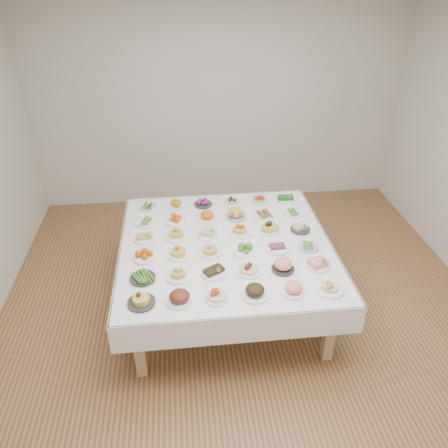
{
  "coord_description": "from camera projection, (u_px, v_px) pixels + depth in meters",
  "views": [
    {
      "loc": [
        -0.57,
        -3.29,
        3.14
      ],
      "look_at": [
        -0.17,
        0.32,
        0.88
      ],
      "focal_mm": 35.0,
      "sensor_mm": 36.0,
      "label": 1
    }
  ],
  "objects": [
    {
      "name": "dish_29",
      "position": [
        293.0,
        213.0,
        4.68
      ],
      "size": [
        0.19,
        0.19,
        0.05
      ],
      "color": "white",
      "rests_on": "display_table"
    },
    {
      "name": "dish_3",
      "position": [
        255.0,
        290.0,
        3.54
      ],
      "size": [
        0.22,
        0.22,
        0.13
      ],
      "color": "white",
      "rests_on": "display_table"
    },
    {
      "name": "dish_22",
      "position": [
        270.0,
        227.0,
        4.37
      ],
      "size": [
        0.2,
        0.2,
        0.12
      ],
      "color": "white",
      "rests_on": "display_table"
    },
    {
      "name": "dish_17",
      "position": [
        308.0,
        247.0,
        4.14
      ],
      "size": [
        0.19,
        0.19,
        0.04
      ],
      "color": "#4C66B2",
      "rests_on": "display_table"
    },
    {
      "name": "dish_12",
      "position": [
        145.0,
        255.0,
        3.98
      ],
      "size": [
        0.2,
        0.2,
        0.09
      ],
      "color": "white",
      "rests_on": "display_table"
    },
    {
      "name": "dish_20",
      "position": [
        208.0,
        233.0,
        4.31
      ],
      "size": [
        0.2,
        0.2,
        0.09
      ],
      "color": "white",
      "rests_on": "display_table"
    },
    {
      "name": "dish_9",
      "position": [
        249.0,
        267.0,
        3.81
      ],
      "size": [
        0.22,
        0.22,
        0.12
      ],
      "color": "white",
      "rests_on": "display_table"
    },
    {
      "name": "dish_23",
      "position": [
        300.0,
        228.0,
        4.4
      ],
      "size": [
        0.19,
        0.19,
        0.08
      ],
      "color": "#2D2A28",
      "rests_on": "display_table"
    },
    {
      "name": "display_table",
      "position": [
        226.0,
        250.0,
        4.25
      ],
      "size": [
        2.03,
        2.03,
        0.75
      ],
      "color": "white",
      "rests_on": "ground"
    },
    {
      "name": "dish_10",
      "position": [
        283.0,
        265.0,
        3.83
      ],
      "size": [
        0.2,
        0.2,
        0.12
      ],
      "color": "#2D2A28",
      "rests_on": "display_table"
    },
    {
      "name": "dish_0",
      "position": [
        141.0,
        299.0,
        3.47
      ],
      "size": [
        0.22,
        0.22,
        0.12
      ],
      "color": "#2D2A28",
      "rests_on": "display_table"
    },
    {
      "name": "dish_28",
      "position": [
        264.0,
        215.0,
        4.64
      ],
      "size": [
        0.21,
        0.21,
        0.05
      ],
      "color": "white",
      "rests_on": "display_table"
    },
    {
      "name": "dish_6",
      "position": [
        143.0,
        277.0,
        3.74
      ],
      "size": [
        0.24,
        0.22,
        0.06
      ],
      "color": "#2D2A28",
      "rests_on": "display_table"
    },
    {
      "name": "dish_24",
      "position": [
        146.0,
        222.0,
        4.52
      ],
      "size": [
        0.23,
        0.23,
        0.05
      ],
      "color": "white",
      "rests_on": "display_table"
    },
    {
      "name": "dish_16",
      "position": [
        277.0,
        246.0,
        4.12
      ],
      "size": [
        0.23,
        0.23,
        0.09
      ],
      "color": "white",
      "rests_on": "display_table"
    },
    {
      "name": "dish_4",
      "position": [
        294.0,
        288.0,
        3.58
      ],
      "size": [
        0.2,
        0.2,
        0.11
      ],
      "color": "white",
      "rests_on": "display_table"
    },
    {
      "name": "dish_21",
      "position": [
        240.0,
        229.0,
        4.33
      ],
      "size": [
        0.21,
        0.21,
        0.12
      ],
      "color": "white",
      "rests_on": "display_table"
    },
    {
      "name": "dish_30",
      "position": [
        148.0,
        207.0,
        4.78
      ],
      "size": [
        0.2,
        0.2,
        0.05
      ],
      "color": "white",
      "rests_on": "display_table"
    },
    {
      "name": "dish_35",
      "position": [
        286.0,
        198.0,
        4.92
      ],
      "size": [
        0.2,
        0.2,
        0.09
      ],
      "color": "white",
      "rests_on": "display_table"
    },
    {
      "name": "dish_8",
      "position": [
        214.0,
        270.0,
        3.8
      ],
      "size": [
        0.22,
        0.22,
        0.1
      ],
      "color": "white",
      "rests_on": "display_table"
    },
    {
      "name": "room_envelope",
      "position": [
        249.0,
        143.0,
        3.52
      ],
      "size": [
        5.02,
        5.02,
        2.81
      ],
      "color": "#986A3F",
      "rests_on": "ground"
    },
    {
      "name": "dish_18",
      "position": [
        145.0,
        237.0,
        4.25
      ],
      "size": [
        0.2,
        0.2,
        0.08
      ],
      "color": "white",
      "rests_on": "display_table"
    },
    {
      "name": "dish_26",
      "position": [
        207.0,
        215.0,
        4.56
      ],
      "size": [
        0.22,
        0.22,
        0.12
      ],
      "color": "white",
      "rests_on": "display_table"
    },
    {
      "name": "dish_15",
      "position": [
        244.0,
        249.0,
        4.07
      ],
      "size": [
        0.2,
        0.2,
        0.09
      ],
      "color": "white",
      "rests_on": "display_table"
    },
    {
      "name": "dish_34",
      "position": [
        260.0,
        198.0,
        4.89
      ],
      "size": [
        0.2,
        0.2,
        0.12
      ],
      "color": "white",
      "rests_on": "display_table"
    },
    {
      "name": "dish_5",
      "position": [
        330.0,
        286.0,
        3.6
      ],
      "size": [
        0.23,
        0.23,
        0.12
      ],
      "color": "white",
      "rests_on": "display_table"
    },
    {
      "name": "dish_11",
      "position": [
        318.0,
        263.0,
        3.88
      ],
      "size": [
        0.21,
        0.21,
        0.1
      ],
      "color": "white",
      "rests_on": "display_table"
    },
    {
      "name": "dish_13",
      "position": [
        178.0,
        252.0,
        4.01
      ],
      "size": [
        0.2,
        0.2,
        0.11
      ],
      "color": "white",
      "rests_on": "display_table"
    },
    {
      "name": "dish_31",
      "position": [
        176.0,
        203.0,
        4.81
      ],
      "size": [
        0.21,
        0.21,
        0.09
      ],
      "color": "white",
      "rests_on": "display_table"
    },
    {
      "name": "dish_1",
      "position": [
        180.0,
        296.0,
        3.48
      ],
      "size": [
        0.22,
        0.22,
        0.12
      ],
      "color": "white",
      "rests_on": "display_table"
    },
    {
      "name": "dish_27",
      "position": [
        236.0,
        212.0,
        4.59
      ],
      "size": [
        0.23,
        0.23,
        0.14
      ],
      "color": "#4C66B2",
      "rests_on": "display_table"
    },
    {
      "name": "dish_7",
      "position": [
        178.0,
        273.0,
        3.75
      ],
      "size": [
        0.21,
        0.21,
        0.12
      ],
      "color": "white",
      "rests_on": "display_table"
    },
    {
      "name": "dish_33",
      "position": [
        232.0,
        200.0,
        4.86
      ],
      "size": [
        0.19,
        0.19,
        0.1
      ],
      "color": "white",
      "rests_on": "display_table"
    },
    {
      "name": "dish_2",
      "position": [
        217.0,
        294.0,
        3.51
      ],
      "size": [
        0.2,
        0.2,
        0.12
      ],
      "color": "white",
      "rests_on": "display_table"
    },
    {
      "name": "dish_32",
      "position": [
        203.0,
        203.0,
        4.83
      ],
      "size": [
        0.19,
        0.19,
        0.08
      ],
      "color": "#2D2A28",
      "rests_on": "display_table"
    },
    {
      "name": "dish_14",
      "position": [
        210.0,
        249.0,
        4.05
      ],
      "size": [
        0.21,
        0.21,
        0.11
      ],
      "color": "white",
      "rests_on": "display_table"
    },
    {
      "name": "dish_25",
      "position": [
        176.0,
        218.0,
        4.54
      ],
      "size": [
        0.22,
        0.22,
        0.09
      ],
      "color": "white",
      "rests_on": "display_table"
    },
    {
      "name": "dish_19",
      "position": [
        176.0,
        233.0,
        4.28
      ],
      "size": [
        0.22,
        0.22,
        0.11
      ],
      "color": "white",
      "rests_on": "display_table"
    }
  ]
}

